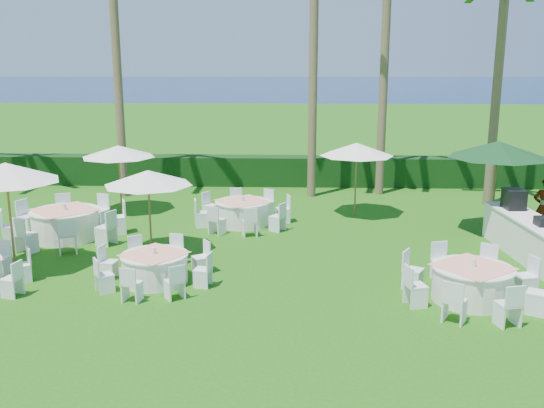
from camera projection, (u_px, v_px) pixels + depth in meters
The scene contains 18 objects.
ground at pixel (186, 291), 13.78m from camera, with size 120.00×120.00×0.00m, color #1E560E.
hedge at pixel (236, 171), 25.31m from camera, with size 34.00×1.00×1.20m, color black.
ocean at pixel (282, 88), 112.92m from camera, with size 260.00×260.00×0.00m, color #071747.
banquet_table_b at pixel (155, 267), 14.24m from camera, with size 2.77×2.77×0.85m.
banquet_table_c at pixel (472, 283), 13.14m from camera, with size 3.06×3.06×0.93m.
banquet_table_d at pixel (65, 223), 17.71m from camera, with size 3.36×3.36×1.03m.
banquet_table_e at pixel (243, 212), 19.22m from camera, with size 3.04×3.04×0.93m.
umbrella_a at pixel (6, 172), 14.53m from camera, with size 2.55×2.55×2.72m.
umbrella_b at pixel (148, 178), 15.95m from camera, with size 2.36×2.36×2.29m.
umbrella_c at pixel (118, 151), 20.48m from camera, with size 2.48×2.48×2.30m.
umbrella_d at pixel (357, 149), 19.90m from camera, with size 2.45×2.45×2.46m.
umbrella_green at pixel (498, 149), 17.67m from camera, with size 2.89×2.89×2.81m.
buffet_table at pixel (533, 239), 15.83m from camera, with size 1.32×4.58×1.61m.
staff_person at pixel (544, 208), 17.73m from camera, with size 0.65×0.43×1.79m, color gray.
palm_b at pixel (116, 51), 22.11m from camera, with size 4.14×4.40×9.94m.
palm_c at pixel (314, 45), 22.02m from camera, with size 4.15×4.40×10.35m.
palm_d at pixel (385, 55), 22.51m from camera, with size 4.27×4.36×9.63m.
palm_e at pixel (498, 77), 20.90m from camera, with size 4.36×4.27×8.15m.
Camera 1 is at (2.45, -12.87, 5.13)m, focal length 40.00 mm.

